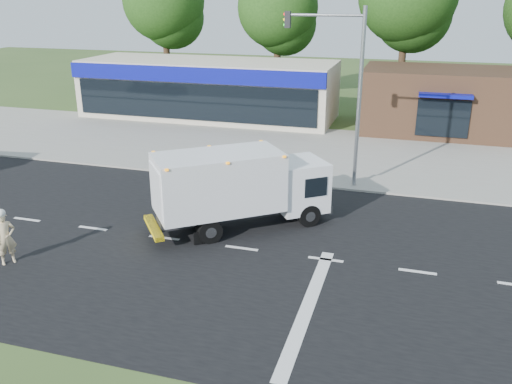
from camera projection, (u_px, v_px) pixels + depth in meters
The scene contains 11 objects.
ground at pixel (242, 249), 19.15m from camera, with size 120.00×120.00×0.00m, color #385123.
road_asphalt at pixel (242, 248), 19.14m from camera, with size 60.00×14.00×0.02m, color black.
sidewalk at pixel (293, 176), 26.49m from camera, with size 60.00×2.40×0.12m, color gray.
parking_apron at pixel (316, 147), 31.72m from camera, with size 60.00×9.00×0.02m, color gray.
lane_markings at pixel (268, 271), 17.56m from camera, with size 55.20×7.00×0.01m.
ems_box_truck at pixel (238, 184), 20.27m from camera, with size 6.72×5.87×3.04m.
emergency_worker at pixel (5, 237), 17.80m from camera, with size 0.75×0.80×1.94m.
retail_strip_mall at pixel (208, 89), 38.77m from camera, with size 18.00×6.20×4.00m.
brown_storefront at pixel (442, 101), 34.53m from camera, with size 10.00×6.70×4.00m.
traffic_signal_pole at pixel (346, 80), 23.63m from camera, with size 3.51×0.25×8.00m.
background_trees at pixel (342, 8), 42.12m from camera, with size 36.77×7.39×12.10m.
Camera 1 is at (5.42, -16.39, 8.53)m, focal length 38.00 mm.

